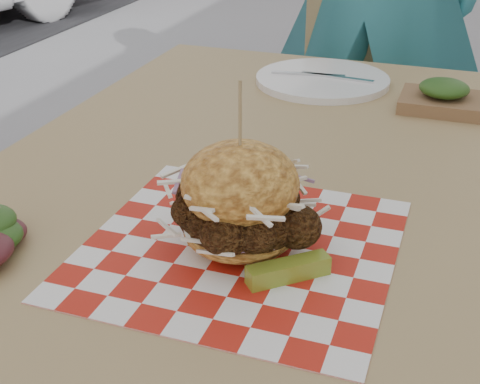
{
  "coord_description": "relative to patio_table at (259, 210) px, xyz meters",
  "views": [
    {
      "loc": [
        0.29,
        -0.97,
        1.17
      ],
      "look_at": [
        0.07,
        -0.33,
        0.82
      ],
      "focal_mm": 50.0,
      "sensor_mm": 36.0,
      "label": 1
    }
  ],
  "objects": [
    {
      "name": "pickle_spear",
      "position": [
        0.12,
        -0.28,
        0.09
      ],
      "size": [
        0.09,
        0.08,
        0.02
      ],
      "primitive_type": "cube",
      "rotation": [
        0.0,
        0.0,
        0.72
      ],
      "color": "olive",
      "rests_on": "paper_liner"
    },
    {
      "name": "sandwich",
      "position": [
        0.05,
        -0.23,
        0.14
      ],
      "size": [
        0.18,
        0.18,
        0.21
      ],
      "color": "#EFAA43",
      "rests_on": "paper_liner"
    },
    {
      "name": "paper_liner",
      "position": [
        0.05,
        -0.23,
        0.08
      ],
      "size": [
        0.36,
        0.36,
        0.0
      ],
      "primitive_type": "cube",
      "color": "red",
      "rests_on": "patio_table"
    },
    {
      "name": "patio_table",
      "position": [
        0.0,
        0.0,
        0.0
      ],
      "size": [
        0.8,
        1.2,
        0.75
      ],
      "color": "#A3885A",
      "rests_on": "ground"
    },
    {
      "name": "kraft_tray",
      "position": [
        0.24,
        0.34,
        0.1
      ],
      "size": [
        0.15,
        0.12,
        0.06
      ],
      "color": "brown",
      "rests_on": "patio_table"
    },
    {
      "name": "place_setting",
      "position": [
        0.0,
        0.42,
        0.09
      ],
      "size": [
        0.27,
        0.27,
        0.02
      ],
      "color": "white",
      "rests_on": "patio_table"
    },
    {
      "name": "patio_chair",
      "position": [
        -0.02,
        1.04,
        -0.12
      ],
      "size": [
        0.49,
        0.49,
        0.95
      ],
      "rotation": [
        0.0,
        0.0,
        0.17
      ],
      "color": "#A3885A",
      "rests_on": "ground"
    }
  ]
}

